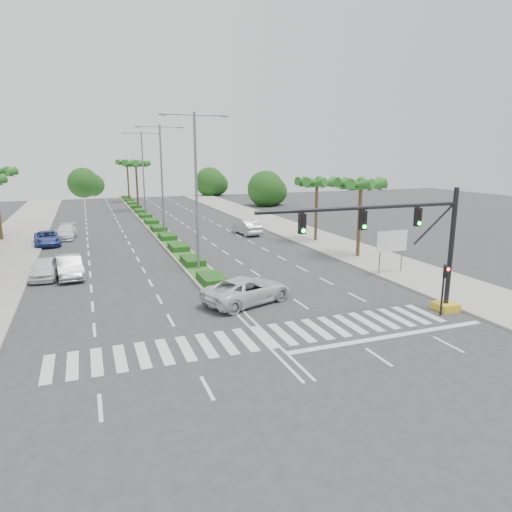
{
  "coord_description": "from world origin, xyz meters",
  "views": [
    {
      "loc": [
        -7.94,
        -19.99,
        9.01
      ],
      "look_at": [
        1.47,
        5.1,
        3.0
      ],
      "focal_mm": 32.0,
      "sensor_mm": 36.0,
      "label": 1
    }
  ],
  "objects_px": {
    "car_parked_b": "(69,266)",
    "car_parked_d": "(66,232)",
    "car_parked_c": "(47,238)",
    "car_right": "(247,227)",
    "car_crossing": "(248,290)",
    "car_parked_a": "(45,268)"
  },
  "relations": [
    {
      "from": "car_parked_b",
      "to": "car_parked_d",
      "type": "relative_size",
      "value": 1.0
    },
    {
      "from": "car_parked_c",
      "to": "car_right",
      "type": "xyz_separation_m",
      "value": [
        20.99,
        -1.07,
        0.11
      ]
    },
    {
      "from": "car_parked_b",
      "to": "car_crossing",
      "type": "bearing_deg",
      "value": -50.4
    },
    {
      "from": "car_right",
      "to": "car_crossing",
      "type": "bearing_deg",
      "value": 65.57
    },
    {
      "from": "car_parked_a",
      "to": "car_crossing",
      "type": "bearing_deg",
      "value": -36.97
    },
    {
      "from": "car_parked_a",
      "to": "car_parked_d",
      "type": "bearing_deg",
      "value": 90.95
    },
    {
      "from": "car_right",
      "to": "car_parked_a",
      "type": "bearing_deg",
      "value": 26.88
    },
    {
      "from": "car_parked_d",
      "to": "car_crossing",
      "type": "distance_m",
      "value": 29.85
    },
    {
      "from": "car_parked_a",
      "to": "car_right",
      "type": "height_order",
      "value": "car_right"
    },
    {
      "from": "car_crossing",
      "to": "car_parked_a",
      "type": "bearing_deg",
      "value": 28.66
    },
    {
      "from": "car_parked_a",
      "to": "car_crossing",
      "type": "height_order",
      "value": "car_crossing"
    },
    {
      "from": "car_parked_d",
      "to": "car_right",
      "type": "relative_size",
      "value": 1.0
    },
    {
      "from": "car_parked_b",
      "to": "car_crossing",
      "type": "height_order",
      "value": "car_parked_b"
    },
    {
      "from": "car_parked_d",
      "to": "car_crossing",
      "type": "height_order",
      "value": "car_crossing"
    },
    {
      "from": "car_parked_a",
      "to": "car_parked_d",
      "type": "relative_size",
      "value": 0.89
    },
    {
      "from": "car_parked_a",
      "to": "car_right",
      "type": "distance_m",
      "value": 23.93
    },
    {
      "from": "car_parked_a",
      "to": "car_parked_d",
      "type": "distance_m",
      "value": 17.11
    },
    {
      "from": "car_parked_c",
      "to": "car_right",
      "type": "height_order",
      "value": "car_right"
    },
    {
      "from": "car_parked_d",
      "to": "car_right",
      "type": "height_order",
      "value": "car_right"
    },
    {
      "from": "car_crossing",
      "to": "car_right",
      "type": "height_order",
      "value": "car_right"
    },
    {
      "from": "car_right",
      "to": "car_parked_c",
      "type": "bearing_deg",
      "value": -8.05
    },
    {
      "from": "car_crossing",
      "to": "car_right",
      "type": "relative_size",
      "value": 1.18
    }
  ]
}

